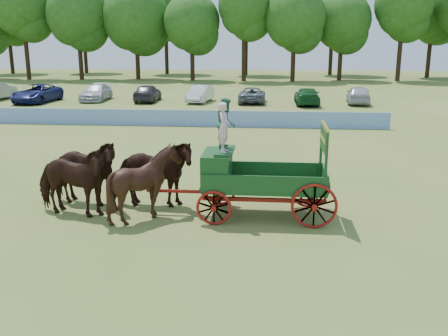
% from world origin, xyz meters
% --- Properties ---
extents(ground, '(160.00, 160.00, 0.00)m').
position_xyz_m(ground, '(0.00, 0.00, 0.00)').
color(ground, olive).
rests_on(ground, ground).
extents(horse_lead_left, '(2.93, 1.76, 2.31)m').
position_xyz_m(horse_lead_left, '(-1.77, 0.81, 1.16)').
color(horse_lead_left, '#33180E').
rests_on(horse_lead_left, ground).
extents(horse_lead_right, '(2.90, 1.68, 2.31)m').
position_xyz_m(horse_lead_right, '(-1.77, 1.91, 1.16)').
color(horse_lead_right, '#33180E').
rests_on(horse_lead_right, ground).
extents(horse_wheel_left, '(2.17, 1.95, 2.32)m').
position_xyz_m(horse_wheel_left, '(0.63, 0.81, 1.16)').
color(horse_wheel_left, '#33180E').
rests_on(horse_wheel_left, ground).
extents(horse_wheel_right, '(2.77, 1.33, 2.31)m').
position_xyz_m(horse_wheel_right, '(0.63, 1.91, 1.16)').
color(horse_wheel_right, '#33180E').
rests_on(horse_wheel_right, ground).
extents(farm_dray, '(6.00, 2.00, 3.72)m').
position_xyz_m(farm_dray, '(3.59, 1.39, 1.64)').
color(farm_dray, maroon).
rests_on(farm_dray, ground).
extents(sponsor_banner, '(26.00, 0.08, 1.05)m').
position_xyz_m(sponsor_banner, '(-1.00, 18.00, 0.53)').
color(sponsor_banner, '#2056AF').
rests_on(sponsor_banner, ground).
extents(parked_cars, '(40.34, 7.38, 1.65)m').
position_xyz_m(parked_cars, '(-7.57, 30.37, 0.77)').
color(parked_cars, silver).
rests_on(parked_cars, ground).
extents(treeline, '(88.93, 24.20, 15.44)m').
position_xyz_m(treeline, '(-3.88, 59.89, 9.46)').
color(treeline, '#382314').
rests_on(treeline, ground).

